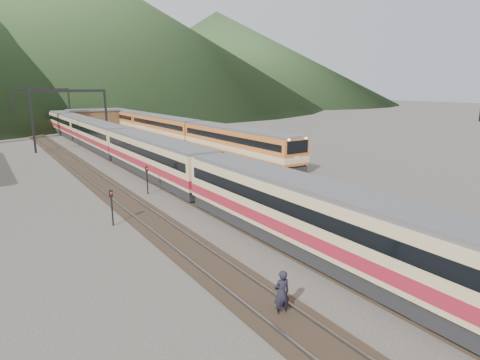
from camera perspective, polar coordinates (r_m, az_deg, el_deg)
track_main at (r=45.19m, az=-15.27°, el=2.11°), size 2.60×200.00×0.23m
track_far at (r=43.95m, az=-21.45°, el=1.35°), size 2.60×200.00×0.23m
track_second at (r=49.87m, az=-2.64°, el=3.58°), size 2.60×200.00×0.23m
platform at (r=45.32m, az=-7.77°, el=3.04°), size 8.00×100.00×1.00m
gantry_near at (r=58.35m, az=-23.03°, el=9.41°), size 9.55×0.25×8.00m
gantry_far at (r=83.03m, az=-26.33°, el=9.94°), size 9.55×0.25×8.00m
station_shed at (r=82.75m, az=-20.08°, el=8.39°), size 9.40×4.40×3.10m
hill_b at (r=238.12m, az=-23.96°, el=19.18°), size 220.00×220.00×75.00m
hill_c at (r=246.20m, az=-3.29°, el=17.08°), size 160.00×160.00×50.00m
main_train at (r=47.52m, az=-16.49°, el=4.96°), size 2.95×80.72×3.60m
second_train at (r=65.28m, az=-10.68°, el=7.46°), size 3.09×63.30×3.77m
short_signal_b at (r=32.50m, az=-13.09°, el=0.52°), size 0.26×0.23×2.27m
short_signal_c at (r=25.74m, az=-17.80°, el=-3.11°), size 0.24×0.20×2.27m
worker at (r=15.56m, az=5.95°, el=-15.73°), size 0.73×0.54×1.82m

